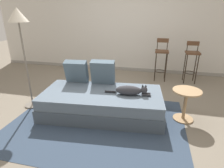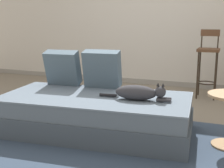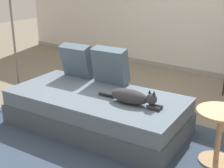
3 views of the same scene
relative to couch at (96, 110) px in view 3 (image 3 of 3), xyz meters
name	(u,v)px [view 3 (image 3 of 3)]	position (x,y,z in m)	size (l,w,h in m)	color
ground_plane	(117,115)	(0.00, 0.40, -0.21)	(16.00, 16.00, 0.00)	slate
wall_baseboard_trim	(189,70)	(0.00, 2.60, -0.16)	(8.00, 0.02, 0.09)	gray
area_rug	(79,136)	(0.00, -0.30, -0.20)	(2.70, 2.07, 0.01)	#334256
couch	(96,110)	(0.00, 0.00, 0.00)	(2.08, 1.14, 0.40)	#44505B
throw_pillow_corner	(77,61)	(-0.58, 0.34, 0.41)	(0.43, 0.28, 0.43)	#4C6070
throw_pillow_middle	(110,66)	(-0.08, 0.38, 0.42)	(0.44, 0.27, 0.45)	#4C6070
cat	(132,97)	(0.48, 0.01, 0.27)	(0.75, 0.21, 0.19)	#333338
side_table	(220,129)	(1.34, 0.12, 0.13)	(0.44, 0.44, 0.52)	tan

